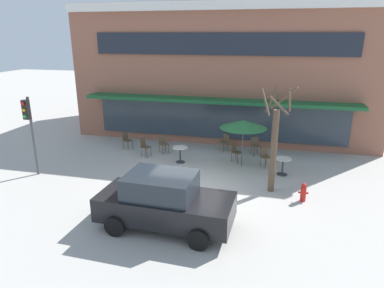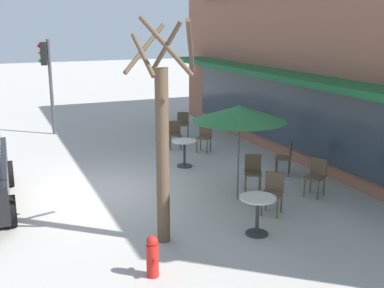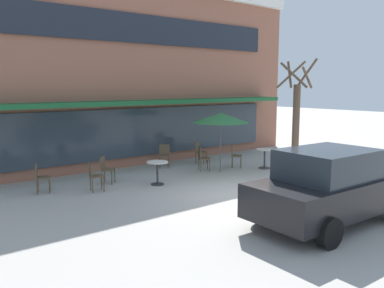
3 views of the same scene
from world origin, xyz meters
name	(u,v)px [view 2 (image 2 of 3)]	position (x,y,z in m)	size (l,w,h in m)	color
ground_plane	(93,194)	(0.00, 0.00, 0.00)	(80.00, 80.00, 0.00)	#ADA8A0
cafe_table_near_wall	(257,209)	(3.49, 2.45, 0.52)	(0.70, 0.70, 0.76)	#333338
cafe_table_streetside	(184,149)	(-1.22, 2.86, 0.52)	(0.70, 0.70, 0.76)	#333338
patio_umbrella_green_folded	(239,113)	(1.67, 3.00, 2.02)	(2.10, 2.10, 2.20)	#4C4C51
cafe_chair_0	(273,190)	(2.70, 3.29, 0.53)	(0.57, 0.57, 0.89)	brown
cafe_chair_1	(253,170)	(1.31, 3.61, 0.53)	(0.54, 0.54, 0.89)	brown
cafe_chair_2	(175,133)	(-3.19, 3.32, 0.53)	(0.48, 0.48, 0.89)	brown
cafe_chair_3	(286,156)	(0.57, 5.05, 0.53)	(0.56, 0.56, 0.89)	brown
cafe_chair_4	(183,123)	(-4.53, 4.15, 0.53)	(0.52, 0.52, 0.89)	brown
cafe_chair_5	(205,135)	(-2.45, 4.04, 0.53)	(0.57, 0.57, 0.89)	brown
cafe_chair_6	(316,174)	(2.17, 4.82, 0.53)	(0.54, 0.54, 0.89)	brown
street_tree	(163,141)	(3.05, 0.71, 1.93)	(1.35, 1.35, 4.10)	brown
traffic_light_pole	(47,71)	(-6.86, -0.09, 2.30)	(0.26, 0.44, 3.40)	#47474C
fire_hydrant	(152,256)	(4.21, 0.10, 0.35)	(0.36, 0.20, 0.71)	red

